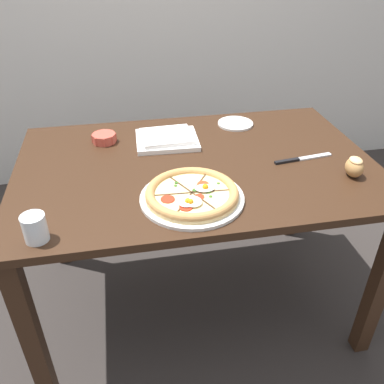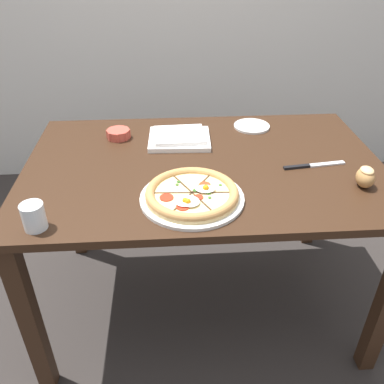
{
  "view_description": "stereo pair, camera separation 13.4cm",
  "coord_description": "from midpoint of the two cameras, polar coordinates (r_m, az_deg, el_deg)",
  "views": [
    {
      "loc": [
        -0.27,
        -1.35,
        1.52
      ],
      "look_at": [
        -0.06,
        -0.25,
        0.78
      ],
      "focal_mm": 38.0,
      "sensor_mm": 36.0,
      "label": 1
    },
    {
      "loc": [
        -0.14,
        -1.37,
        1.52
      ],
      "look_at": [
        -0.06,
        -0.25,
        0.78
      ],
      "focal_mm": 38.0,
      "sensor_mm": 36.0,
      "label": 2
    }
  ],
  "objects": [
    {
      "name": "ground_plane",
      "position": [
        2.05,
        -1.46,
        -14.62
      ],
      "size": [
        12.0,
        12.0,
        0.0
      ],
      "primitive_type": "plane",
      "color": "#2D2826"
    },
    {
      "name": "dining_table",
      "position": [
        1.62,
        -1.78,
        1.12
      ],
      "size": [
        1.38,
        0.9,
        0.75
      ],
      "color": "#331E11",
      "rests_on": "ground_plane"
    },
    {
      "name": "pizza",
      "position": [
        1.34,
        -2.85,
        -0.46
      ],
      "size": [
        0.35,
        0.35,
        0.05
      ],
      "color": "white",
      "rests_on": "dining_table"
    },
    {
      "name": "ramekin_bowl",
      "position": [
        1.77,
        -14.39,
        7.33
      ],
      "size": [
        0.1,
        0.1,
        0.04
      ],
      "color": "#C64C3D",
      "rests_on": "dining_table"
    },
    {
      "name": "napkin_folded",
      "position": [
        1.73,
        -5.77,
        7.4
      ],
      "size": [
        0.26,
        0.23,
        0.04
      ],
      "rotation": [
        0.0,
        0.0,
        -0.04
      ],
      "color": "white",
      "rests_on": "dining_table"
    },
    {
      "name": "bread_piece_near",
      "position": [
        1.56,
        19.6,
        3.32
      ],
      "size": [
        0.07,
        0.09,
        0.07
      ],
      "rotation": [
        0.0,
        0.0,
        1.44
      ],
      "color": "#B27F47",
      "rests_on": "dining_table"
    },
    {
      "name": "knife_main",
      "position": [
        1.63,
        12.99,
        4.53
      ],
      "size": [
        0.25,
        0.05,
        0.01
      ],
      "rotation": [
        0.0,
        0.0,
        0.13
      ],
      "color": "silver",
      "rests_on": "dining_table"
    },
    {
      "name": "water_glass",
      "position": [
        1.27,
        -24.01,
        -4.93
      ],
      "size": [
        0.07,
        0.07,
        0.08
      ],
      "color": "white",
      "rests_on": "dining_table"
    },
    {
      "name": "side_saucer",
      "position": [
        1.9,
        4.09,
        9.51
      ],
      "size": [
        0.16,
        0.16,
        0.01
      ],
      "color": "white",
      "rests_on": "dining_table"
    }
  ]
}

